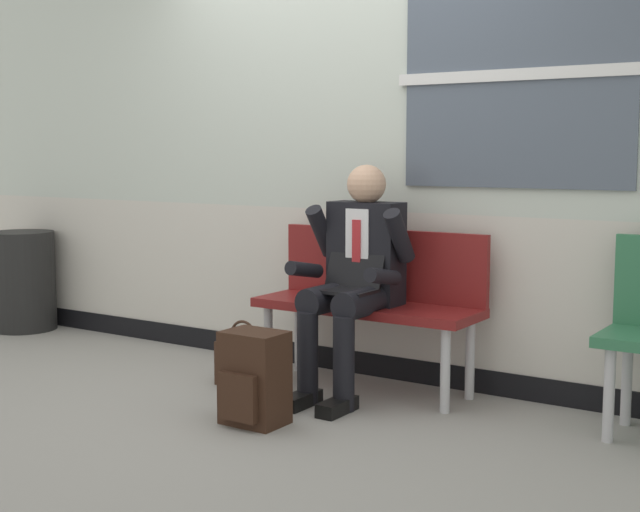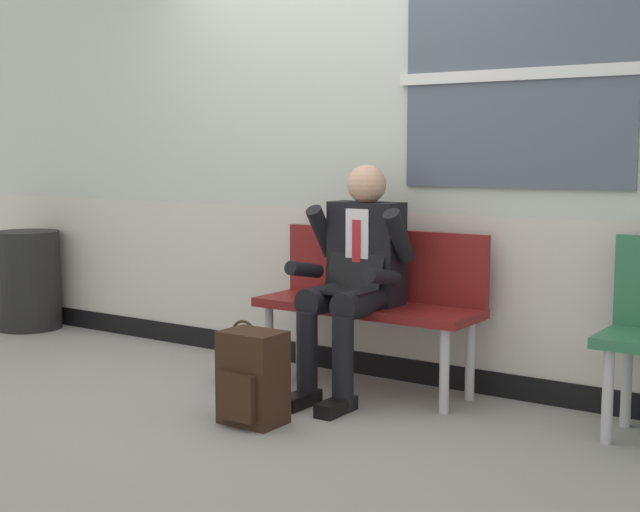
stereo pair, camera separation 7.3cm
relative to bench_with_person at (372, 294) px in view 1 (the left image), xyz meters
name	(u,v)px [view 1 (the left image)]	position (x,y,z in m)	size (l,w,h in m)	color
ground_plane	(279,395)	(-0.33, -0.42, -0.52)	(18.00, 18.00, 0.00)	gray
station_wall	(350,143)	(-0.32, 0.28, 0.83)	(6.94, 0.16, 2.72)	beige
bench_with_person	(372,294)	(0.00, 0.00, 0.00)	(1.26, 0.42, 0.87)	maroon
person_seated	(354,274)	(0.00, -0.20, 0.13)	(0.57, 0.70, 1.23)	black
backpack	(254,379)	(-0.13, -0.89, -0.30)	(0.29, 0.26, 0.45)	#331E14
handbag	(243,364)	(-0.60, -0.39, -0.39)	(0.33, 0.12, 0.38)	#331E14
trash_bin	(23,281)	(-2.95, -0.02, -0.16)	(0.47, 0.47, 0.72)	black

